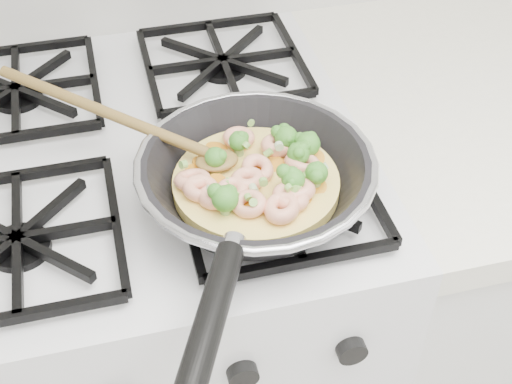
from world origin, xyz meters
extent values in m
cube|color=white|center=(0.00, 1.70, 0.45)|extent=(0.60, 0.60, 0.90)
cube|color=black|center=(0.00, 1.70, 0.91)|extent=(0.56, 0.56, 0.02)
torus|color=#BABAC2|center=(0.12, 1.55, 0.97)|extent=(0.28, 0.28, 0.01)
cylinder|color=black|center=(0.03, 1.34, 0.97)|extent=(0.10, 0.18, 0.03)
cylinder|color=#FFE46E|center=(0.12, 1.55, 0.94)|extent=(0.19, 0.19, 0.02)
ellipsoid|color=olive|center=(0.09, 1.58, 0.96)|extent=(0.06, 0.06, 0.01)
cylinder|color=olive|center=(-0.03, 1.67, 0.99)|extent=(0.23, 0.19, 0.05)
torus|color=#F7B592|center=(0.09, 1.52, 0.96)|extent=(0.06, 0.06, 0.02)
torus|color=#F7B592|center=(0.18, 1.55, 0.96)|extent=(0.06, 0.06, 0.02)
torus|color=#F7B592|center=(0.15, 1.50, 0.96)|extent=(0.06, 0.06, 0.02)
torus|color=#F7B592|center=(0.07, 1.52, 0.96)|extent=(0.06, 0.06, 0.02)
torus|color=#F7B592|center=(0.16, 1.51, 0.96)|extent=(0.05, 0.05, 0.02)
torus|color=#F7B592|center=(0.12, 1.61, 0.96)|extent=(0.05, 0.05, 0.02)
torus|color=#F7B592|center=(0.10, 1.50, 0.96)|extent=(0.06, 0.06, 0.02)
torus|color=#F7B592|center=(0.06, 1.54, 0.96)|extent=(0.05, 0.05, 0.02)
torus|color=#F7B592|center=(0.14, 1.48, 0.96)|extent=(0.06, 0.06, 0.02)
torus|color=#F7B592|center=(0.13, 1.55, 0.96)|extent=(0.06, 0.06, 0.02)
torus|color=#F7B592|center=(0.16, 1.59, 0.96)|extent=(0.05, 0.05, 0.02)
torus|color=#F7B592|center=(0.11, 1.54, 0.96)|extent=(0.06, 0.06, 0.02)
torus|color=#F7B592|center=(0.05, 1.55, 0.96)|extent=(0.05, 0.05, 0.02)
ellipsoid|color=#4B9631|center=(0.16, 1.51, 0.97)|extent=(0.03, 0.03, 0.03)
ellipsoid|color=#4B9631|center=(0.19, 1.57, 0.97)|extent=(0.04, 0.04, 0.03)
ellipsoid|color=#4B9631|center=(0.19, 1.52, 0.97)|extent=(0.03, 0.03, 0.03)
ellipsoid|color=#4B9631|center=(0.18, 1.56, 0.97)|extent=(0.03, 0.03, 0.03)
ellipsoid|color=#4B9631|center=(0.12, 1.60, 0.97)|extent=(0.03, 0.03, 0.02)
ellipsoid|color=#4B9631|center=(0.08, 1.50, 0.97)|extent=(0.04, 0.04, 0.03)
ellipsoid|color=#4B9631|center=(0.08, 1.57, 0.97)|extent=(0.03, 0.03, 0.02)
ellipsoid|color=#4B9631|center=(0.17, 1.59, 0.97)|extent=(0.04, 0.04, 0.03)
cylinder|color=orange|center=(0.15, 1.49, 0.95)|extent=(0.04, 0.04, 0.01)
cylinder|color=orange|center=(0.12, 1.50, 0.95)|extent=(0.03, 0.03, 0.01)
cylinder|color=orange|center=(0.09, 1.61, 0.95)|extent=(0.04, 0.04, 0.01)
cylinder|color=orange|center=(0.07, 1.59, 0.95)|extent=(0.03, 0.03, 0.01)
cylinder|color=orange|center=(0.19, 1.52, 0.95)|extent=(0.03, 0.03, 0.01)
cylinder|color=orange|center=(0.17, 1.50, 0.95)|extent=(0.03, 0.03, 0.01)
cylinder|color=orange|center=(0.06, 1.57, 0.95)|extent=(0.03, 0.03, 0.01)
cylinder|color=orange|center=(0.20, 1.56, 0.95)|extent=(0.03, 0.03, 0.00)
cylinder|color=orange|center=(0.13, 1.57, 0.95)|extent=(0.03, 0.03, 0.01)
cylinder|color=orange|center=(0.10, 1.58, 0.95)|extent=(0.03, 0.03, 0.00)
cylinder|color=orange|center=(0.08, 1.59, 0.95)|extent=(0.03, 0.03, 0.00)
cylinder|color=orange|center=(0.08, 1.55, 0.95)|extent=(0.03, 0.03, 0.01)
cylinder|color=orange|center=(0.07, 1.54, 0.95)|extent=(0.03, 0.03, 0.01)
cylinder|color=orange|center=(0.18, 1.58, 0.95)|extent=(0.03, 0.03, 0.01)
cylinder|color=orange|center=(0.15, 1.56, 0.95)|extent=(0.03, 0.03, 0.01)
cylinder|color=orange|center=(0.10, 1.51, 0.95)|extent=(0.03, 0.03, 0.00)
cylinder|color=#79B247|center=(0.14, 1.62, 0.97)|extent=(0.01, 0.01, 0.01)
cylinder|color=#AFCD91|center=(0.11, 1.60, 0.97)|extent=(0.01, 0.01, 0.01)
cylinder|color=#79B247|center=(0.18, 1.52, 0.97)|extent=(0.01, 0.01, 0.01)
cylinder|color=#79B247|center=(0.17, 1.56, 0.97)|extent=(0.01, 0.01, 0.01)
cylinder|color=#79B247|center=(0.12, 1.58, 0.97)|extent=(0.01, 0.01, 0.01)
cylinder|color=#79B247|center=(0.16, 1.50, 0.97)|extent=(0.01, 0.01, 0.01)
cylinder|color=#79B247|center=(0.15, 1.50, 0.97)|extent=(0.01, 0.01, 0.01)
cylinder|color=#79B247|center=(0.10, 1.50, 0.97)|extent=(0.01, 0.01, 0.01)
cylinder|color=#79B247|center=(0.14, 1.57, 0.97)|extent=(0.01, 0.01, 0.01)
cylinder|color=#79B247|center=(0.11, 1.49, 0.97)|extent=(0.01, 0.01, 0.01)
cylinder|color=#AFCD91|center=(0.07, 1.53, 0.97)|extent=(0.01, 0.01, 0.01)
cylinder|color=#AFCD91|center=(0.20, 1.53, 0.97)|extent=(0.01, 0.01, 0.01)
cylinder|color=#79B247|center=(0.04, 1.57, 0.97)|extent=(0.01, 0.01, 0.01)
cylinder|color=#AFCD91|center=(0.11, 1.52, 0.97)|extent=(0.01, 0.01, 0.01)
cylinder|color=#79B247|center=(0.09, 1.53, 0.97)|extent=(0.01, 0.01, 0.01)
cylinder|color=#79B247|center=(0.09, 1.51, 0.97)|extent=(0.01, 0.01, 0.01)
cylinder|color=#AFCD91|center=(0.16, 1.57, 0.98)|extent=(0.01, 0.01, 0.01)
cylinder|color=#79B247|center=(0.08, 1.57, 0.97)|extent=(0.01, 0.01, 0.01)
cylinder|color=#79B247|center=(0.12, 1.51, 0.97)|extent=(0.01, 0.01, 0.01)
camera|label=1|loc=(-0.03, 0.95, 1.50)|focal=50.08mm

